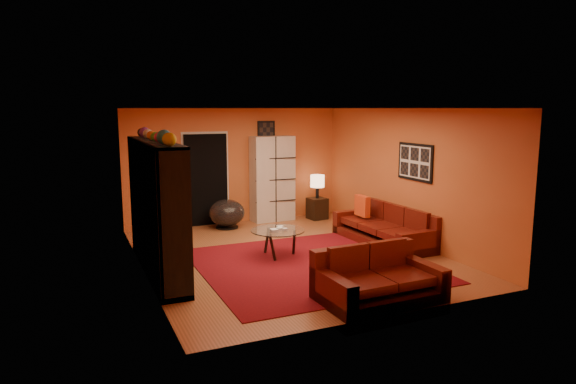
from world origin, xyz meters
name	(u,v)px	position (x,y,z in m)	size (l,w,h in m)	color
floor	(288,255)	(0.00, 0.00, 0.00)	(6.00, 6.00, 0.00)	brown
ceiling	(288,108)	(0.00, 0.00, 2.60)	(6.00, 6.00, 0.00)	white
wall_back	(235,166)	(0.00, 3.00, 1.30)	(6.00, 6.00, 0.00)	#C45C2B
wall_front	(386,216)	(0.00, -3.00, 1.30)	(6.00, 6.00, 0.00)	#C45C2B
wall_left	(141,193)	(-2.50, 0.00, 1.30)	(6.00, 6.00, 0.00)	#C45C2B
wall_right	(406,176)	(2.50, 0.00, 1.30)	(6.00, 6.00, 0.00)	#C45C2B
rug	(310,265)	(0.10, -0.70, 0.01)	(3.60, 3.60, 0.01)	#570911
doorway	(206,180)	(-0.70, 2.96, 1.02)	(0.95, 0.10, 2.04)	black
wall_art_right	(415,162)	(2.48, -0.30, 1.60)	(0.03, 1.00, 0.70)	black
wall_art_back	(266,132)	(0.75, 2.98, 2.05)	(0.42, 0.03, 0.52)	black
entertainment_unit	(156,207)	(-2.27, 0.00, 1.05)	(0.45, 3.00, 2.10)	black
tv	(159,208)	(-2.23, 0.08, 1.01)	(0.13, 1.02, 0.59)	black
sofa	(387,228)	(2.14, 0.04, 0.28)	(1.03, 2.33, 0.85)	#4B0E0A
loveseat	(376,279)	(0.26, -2.41, 0.28)	(1.68, 1.04, 0.85)	#4B0E0A
throw_pillow	(362,206)	(1.95, 0.68, 0.63)	(0.12, 0.42, 0.42)	#E44519
coffee_table	(278,233)	(-0.20, 0.00, 0.43)	(0.95, 0.95, 0.47)	silver
storage_cabinet	(272,179)	(0.83, 2.80, 0.98)	(0.98, 0.44, 1.97)	silver
bowl_chair	(227,213)	(-0.39, 2.46, 0.34)	(0.78, 0.78, 0.63)	black
side_table	(317,208)	(1.86, 2.52, 0.25)	(0.40, 0.40, 0.50)	black
table_lamp	(317,182)	(1.86, 2.52, 0.89)	(0.33, 0.33, 0.55)	black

